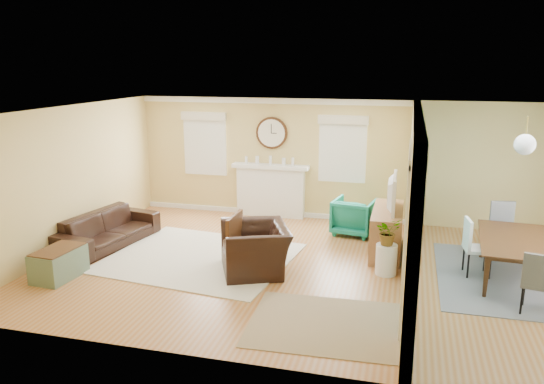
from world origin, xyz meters
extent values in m
plane|color=#A25D28|center=(0.00, 0.00, 0.00)|extent=(9.00, 9.00, 0.00)
cube|color=tan|center=(0.00, 3.00, 1.30)|extent=(9.00, 0.02, 2.60)
cube|color=tan|center=(0.00, -3.00, 1.30)|extent=(9.00, 0.02, 2.60)
cube|color=tan|center=(-4.50, 0.00, 1.30)|extent=(0.02, 6.00, 2.60)
cube|color=white|center=(0.00, 0.00, 2.60)|extent=(9.00, 6.00, 0.02)
cube|color=tan|center=(1.50, 1.40, 1.30)|extent=(0.12, 3.20, 2.60)
cube|color=tan|center=(1.50, -2.50, 1.30)|extent=(0.12, 1.00, 2.60)
cube|color=tan|center=(1.50, -1.10, 2.40)|extent=(0.12, 1.80, 0.40)
cube|color=white|center=(1.43, -0.20, 1.10)|extent=(0.04, 0.12, 2.20)
cube|color=white|center=(1.43, -2.00, 1.10)|extent=(0.04, 0.12, 2.20)
cube|color=white|center=(1.43, -1.10, 2.20)|extent=(0.04, 1.92, 0.12)
cube|color=#79BBB5|center=(1.57, 0.00, 1.30)|extent=(0.02, 6.00, 2.60)
cube|color=white|center=(-1.50, 2.88, 0.55)|extent=(1.50, 0.24, 1.10)
cube|color=white|center=(-1.50, 2.85, 1.13)|extent=(1.70, 0.30, 0.08)
cube|color=black|center=(-1.50, 2.98, 0.50)|extent=(0.85, 0.02, 0.75)
cube|color=gold|center=(-1.50, 2.87, 0.42)|extent=(0.85, 0.02, 0.62)
cylinder|color=#4E2B12|center=(-1.50, 2.97, 1.85)|extent=(0.70, 0.06, 0.70)
cylinder|color=silver|center=(-1.50, 2.94, 1.85)|extent=(0.60, 0.01, 0.60)
cube|color=black|center=(-1.50, 2.93, 1.95)|extent=(0.02, 0.01, 0.20)
cube|color=black|center=(-1.44, 2.93, 1.85)|extent=(0.12, 0.01, 0.02)
cube|color=white|center=(-3.05, 2.98, 1.55)|extent=(0.90, 0.03, 1.30)
cube|color=white|center=(-3.05, 2.95, 1.55)|extent=(1.00, 0.04, 1.40)
cube|color=beige|center=(-3.05, 2.91, 2.18)|extent=(1.05, 0.10, 0.18)
cube|color=white|center=(0.05, 2.98, 1.55)|extent=(0.90, 0.03, 1.30)
cube|color=white|center=(0.05, 2.95, 1.55)|extent=(1.00, 0.04, 1.40)
cube|color=beige|center=(0.05, 2.91, 2.18)|extent=(1.05, 0.10, 0.18)
cylinder|color=gold|center=(3.00, 0.00, 2.45)|extent=(0.02, 0.02, 0.30)
sphere|color=white|center=(3.00, 0.00, 2.20)|extent=(0.30, 0.30, 0.30)
cube|color=beige|center=(-2.02, 0.00, 0.01)|extent=(3.36, 3.00, 0.02)
cube|color=#937D5C|center=(0.49, -1.85, 0.01)|extent=(2.05, 1.71, 0.01)
cube|color=slate|center=(3.14, 0.37, 0.01)|extent=(2.35, 2.93, 0.01)
imported|color=black|center=(-3.95, 0.22, 0.31)|extent=(1.18, 2.24, 0.62)
imported|color=black|center=(-0.92, -0.32, 0.39)|extent=(1.43, 1.51, 0.77)
imported|color=#0B775D|center=(0.43, 2.05, 0.36)|extent=(0.90, 0.91, 0.72)
cube|color=#5C705A|center=(-3.86, -1.37, 0.23)|extent=(0.57, 0.87, 0.46)
cube|color=#4E2B12|center=(-3.86, -1.37, 0.47)|extent=(0.54, 0.82, 0.02)
cube|color=olive|center=(1.11, 1.13, 0.40)|extent=(0.52, 1.56, 0.80)
cube|color=#4E2B12|center=(0.85, 0.66, 0.55)|extent=(0.01, 0.42, 0.22)
cube|color=#4E2B12|center=(0.85, 0.66, 0.28)|extent=(0.01, 0.42, 0.22)
cube|color=#4E2B12|center=(0.85, 1.13, 0.55)|extent=(0.01, 0.42, 0.22)
cube|color=#4E2B12|center=(0.85, 1.13, 0.28)|extent=(0.01, 0.42, 0.22)
cube|color=#4E2B12|center=(0.85, 1.59, 0.55)|extent=(0.01, 0.42, 0.22)
cube|color=#4E2B12|center=(0.85, 1.59, 0.28)|extent=(0.01, 0.42, 0.22)
imported|color=black|center=(1.09, 1.13, 1.11)|extent=(0.16, 1.09, 0.63)
cylinder|color=white|center=(1.16, 0.09, 0.25)|extent=(0.34, 0.34, 0.50)
imported|color=#337F33|center=(1.16, 0.09, 0.72)|extent=(0.52, 0.52, 0.44)
imported|color=#4E2B12|center=(3.14, 0.37, 0.33)|extent=(1.22, 1.99, 0.67)
cube|color=slate|center=(3.12, 1.50, 0.45)|extent=(0.48, 0.48, 0.05)
cube|color=slate|center=(3.12, 1.50, 0.70)|extent=(0.42, 0.12, 0.50)
cylinder|color=black|center=(3.26, 1.70, 0.21)|extent=(0.03, 0.03, 0.42)
cylinder|color=black|center=(3.31, 1.36, 0.21)|extent=(0.03, 0.03, 0.42)
cylinder|color=black|center=(2.92, 1.64, 0.21)|extent=(0.03, 0.03, 0.42)
cylinder|color=black|center=(2.98, 1.31, 0.21)|extent=(0.03, 0.03, 0.42)
cube|color=slate|center=(3.20, -0.80, 0.42)|extent=(0.49, 0.49, 0.05)
cube|color=slate|center=(3.20, -0.80, 0.66)|extent=(0.40, 0.15, 0.47)
cylinder|color=black|center=(3.00, -0.91, 0.20)|extent=(0.03, 0.03, 0.40)
cylinder|color=black|center=(3.08, -0.60, 0.20)|extent=(0.03, 0.03, 0.40)
cube|color=white|center=(2.57, 0.41, 0.44)|extent=(0.46, 0.46, 0.05)
cube|color=white|center=(2.57, 0.41, 0.69)|extent=(0.10, 0.41, 0.49)
cylinder|color=black|center=(2.38, 0.56, 0.21)|extent=(0.03, 0.03, 0.41)
cylinder|color=black|center=(2.71, 0.60, 0.21)|extent=(0.03, 0.03, 0.41)
cylinder|color=black|center=(2.42, 0.23, 0.21)|extent=(0.03, 0.03, 0.41)
cylinder|color=black|center=(2.75, 0.27, 0.21)|extent=(0.03, 0.03, 0.41)
camera|label=1|loc=(1.40, -8.14, 3.33)|focal=35.00mm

